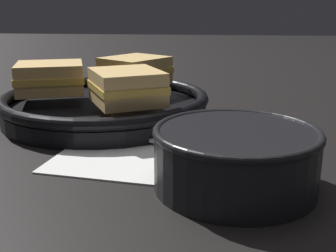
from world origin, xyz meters
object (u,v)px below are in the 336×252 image
(sandwich_near_left, at_px, (50,78))
(sandwich_near_right, at_px, (127,87))
(soup_bowl, at_px, (236,154))
(skillet, at_px, (105,105))
(sandwich_far_left, at_px, (135,71))
(spoon, at_px, (186,148))

(sandwich_near_left, height_order, sandwich_near_right, same)
(sandwich_near_left, xyz_separation_m, sandwich_near_right, (0.13, -0.06, 0.00))
(soup_bowl, height_order, skillet, soup_bowl)
(soup_bowl, xyz_separation_m, sandwich_near_left, (-0.27, 0.24, 0.03))
(soup_bowl, bearing_deg, sandwich_near_left, 139.31)
(soup_bowl, height_order, sandwich_near_left, sandwich_near_left)
(sandwich_far_left, bearing_deg, spoon, -66.11)
(sandwich_near_left, height_order, sandwich_far_left, same)
(soup_bowl, relative_size, sandwich_near_left, 1.30)
(soup_bowl, height_order, sandwich_far_left, sandwich_far_left)
(sandwich_far_left, bearing_deg, soup_bowl, -64.09)
(spoon, relative_size, sandwich_near_right, 1.22)
(sandwich_near_left, bearing_deg, sandwich_near_right, -24.30)
(skillet, bearing_deg, sandwich_far_left, 65.70)
(spoon, xyz_separation_m, sandwich_near_right, (-0.09, 0.09, 0.06))
(spoon, height_order, skillet, skillet)
(skillet, bearing_deg, sandwich_near_left, -174.30)
(soup_bowl, relative_size, sandwich_near_right, 1.23)
(skillet, bearing_deg, soup_bowl, -52.04)
(spoon, xyz_separation_m, sandwich_far_left, (-0.10, 0.23, 0.06))
(skillet, bearing_deg, sandwich_near_right, -54.30)
(spoon, xyz_separation_m, skillet, (-0.14, 0.15, 0.01))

